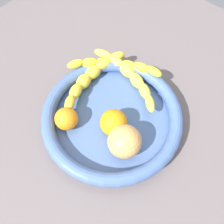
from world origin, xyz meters
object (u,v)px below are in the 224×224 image
banana_arching_top (90,77)px  peach_blush (124,141)px  orange_front (66,119)px  fruit_bowl (112,116)px  orange_mid_left (114,123)px  banana_draped_right (130,76)px  banana_draped_left (115,65)px

banana_arching_top → peach_blush: size_ratio=3.21×
banana_arching_top → peach_blush: peach_blush is taller
orange_front → fruit_bowl: bearing=-131.3°
orange_mid_left → peach_blush: 5.47cm
orange_front → banana_draped_right: bearing=-100.3°
banana_draped_right → peach_blush: size_ratio=3.25×
banana_draped_right → orange_front: bearing=79.7°
banana_arching_top → orange_front: (-4.15, 12.92, 0.26)cm
peach_blush → banana_arching_top: bearing=-26.0°
banana_draped_left → peach_blush: bearing=134.5°
fruit_bowl → banana_draped_right: 12.33cm
peach_blush → fruit_bowl: bearing=-31.0°
banana_draped_left → orange_mid_left: orange_mid_left is taller
banana_draped_right → orange_front: (3.59, 19.85, 0.20)cm
banana_draped_left → orange_mid_left: size_ratio=3.40×
orange_front → peach_blush: (-14.29, -3.94, 1.04)cm
banana_draped_left → peach_blush: peach_blush is taller
orange_front → banana_arching_top: bearing=-72.2°
fruit_bowl → banana_draped_left: 14.80cm
fruit_bowl → banana_draped_right: size_ratio=1.39×
banana_arching_top → peach_blush: bearing=154.0°
banana_draped_left → banana_arching_top: size_ratio=0.89×
banana_arching_top → orange_mid_left: 15.09cm
peach_blush → banana_draped_left: bearing=-45.5°
fruit_bowl → orange_front: 11.09cm
banana_arching_top → peach_blush: 20.55cm
banana_draped_left → orange_front: bearing=94.3°
fruit_bowl → banana_draped_right: bearing=-72.8°
fruit_bowl → banana_draped_left: size_ratio=1.59×
banana_draped_left → banana_draped_right: size_ratio=0.88×
banana_draped_right → orange_mid_left: size_ratio=3.87×
orange_mid_left → banana_draped_right: bearing=-67.2°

